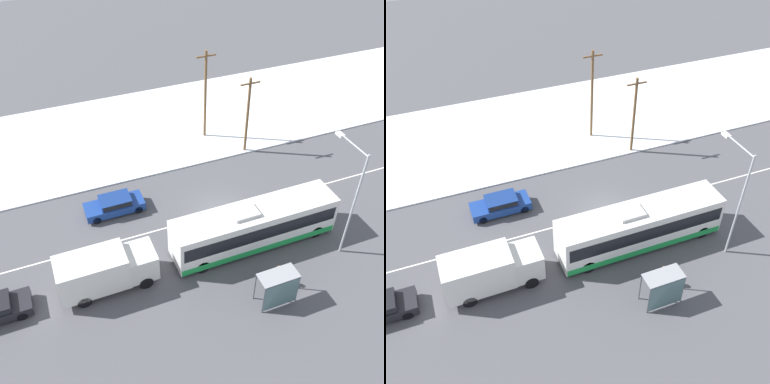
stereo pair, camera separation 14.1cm
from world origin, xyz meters
The scene contains 11 objects.
ground_plane centered at (0.00, 0.00, 0.00)m, with size 120.00×120.00×0.00m, color #4C4C51.
snow_lot centered at (0.00, 13.79, 0.06)m, with size 80.00×14.77×0.12m.
lane_marking_center centered at (0.00, 0.00, 0.00)m, with size 60.00×0.12×0.00m.
city_bus centered at (0.93, -3.70, 1.66)m, with size 11.89×2.57×3.39m.
box_truck centered at (-9.66, -3.67, 1.61)m, with size 6.28×2.30×2.91m.
sedan_car centered at (-7.37, 3.18, 0.75)m, with size 4.53×1.80×1.35m.
pedestrian_at_stop centered at (0.65, -7.60, 1.07)m, with size 0.63×0.28×1.74m.
bus_shelter centered at (-0.09, -8.91, 1.67)m, with size 2.46×1.20×2.40m.
streetlamp centered at (6.28, -6.13, 5.23)m, with size 0.36×3.10×8.30m.
utility_pole_roadside centered at (5.63, 6.83, 3.78)m, with size 1.80×0.24×7.20m.
utility_pole_snowlot centered at (3.19, 10.43, 4.44)m, with size 1.80×0.24×8.51m.
Camera 1 is at (-11.39, -22.86, 23.61)m, focal length 42.00 mm.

